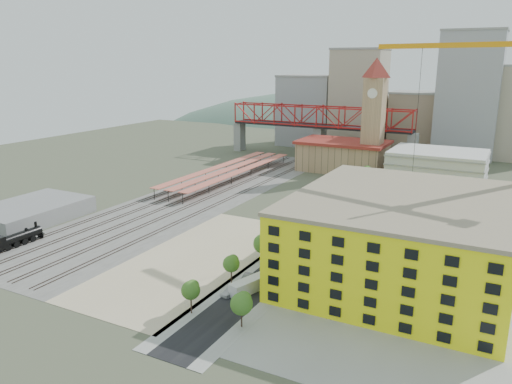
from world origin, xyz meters
The scene contains 31 objects.
ground centered at (0.00, 0.00, 0.00)m, with size 400.00×400.00×0.00m, color #474C38.
ballast_strip centered at (-36.00, 17.50, 0.03)m, with size 36.00×165.00×0.06m, color #605E59.
dirt_lot centered at (-4.00, -31.50, 0.03)m, with size 28.00×67.00×0.06m, color tan.
street_asphalt centered at (16.00, 15.00, 0.03)m, with size 12.00×170.00×0.06m, color black.
sidewalk_west centered at (10.50, 15.00, 0.02)m, with size 3.00×170.00×0.04m, color gray.
sidewalk_east centered at (21.50, 15.00, 0.02)m, with size 3.00×170.00×0.04m, color gray.
construction_pad centered at (45.00, -20.00, 0.03)m, with size 50.00×90.00×0.06m, color gray.
rail_tracks centered at (-37.80, 17.50, 0.15)m, with size 26.56×160.00×0.18m.
platform_canopies centered at (-41.00, 45.00, 3.99)m, with size 16.00×80.00×4.12m.
station_hall centered at (-5.00, 82.00, 6.67)m, with size 38.00×24.00×13.10m.
clock_tower centered at (8.00, 79.99, 28.70)m, with size 12.00×12.00×52.00m.
parking_garage centered at (36.00, 70.00, 7.00)m, with size 34.00×26.00×14.00m, color silver.
truss_bridge centered at (-25.00, 105.00, 18.86)m, with size 94.00×9.60×25.60m.
construction_building centered at (42.00, -20.00, 9.41)m, with size 44.60×50.60×18.80m.
warehouse centered at (-66.00, -30.00, 2.50)m, with size 22.00×32.00×5.00m, color gray.
street_trees centered at (16.00, 5.00, 0.00)m, with size 15.40×124.40×8.00m.
skyline centered at (7.47, 142.31, 22.81)m, with size 133.00×46.00×60.00m.
distant_hills centered at (45.28, 260.00, -79.54)m, with size 647.00×264.00×227.00m.
locomotive centered at (-50.00, -48.88, 1.99)m, with size 2.77×21.36×5.34m.
site_trailer_a centered at (16.00, -41.37, 1.41)m, with size 2.72×10.34×2.83m, color silver.
site_trailer_b centered at (16.00, -32.41, 1.18)m, with size 2.26×8.59×2.35m, color silver.
site_trailer_c centered at (16.00, -15.38, 1.19)m, with size 2.29×8.71×2.38m, color silver.
site_trailer_d centered at (16.00, -6.17, 1.30)m, with size 2.50×9.51×2.60m, color silver.
car_0 centered at (13.00, -44.98, 0.80)m, with size 1.90×4.71×1.61m, color silver.
car_1 centered at (13.00, -37.68, 0.77)m, with size 1.64×4.69×1.55m, color gray.
car_2 centered at (13.00, 6.73, 0.67)m, with size 2.24×4.85×1.35m, color black.
car_3 centered at (13.00, 8.07, 0.65)m, with size 1.83×4.51×1.31m, color navy.
car_4 centered at (19.00, -37.08, 0.73)m, with size 1.73×4.30×1.46m, color silver.
car_5 centered at (19.00, -19.71, 0.65)m, with size 1.37×3.94×1.30m, color #AEADB3.
car_6 centered at (19.00, 19.09, 0.74)m, with size 2.46×5.33×1.48m, color black.
car_7 centered at (19.00, 21.68, 0.78)m, with size 2.19×5.38×1.56m, color #1A2B4D.
Camera 1 is at (61.60, -125.33, 46.66)m, focal length 35.00 mm.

